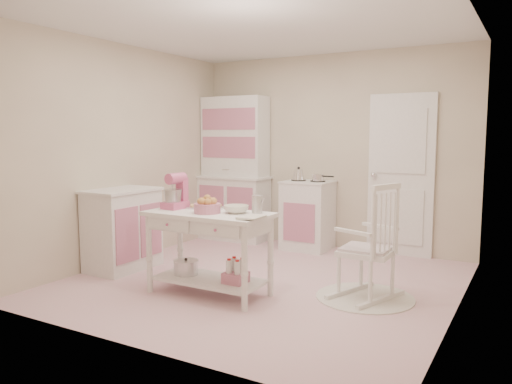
% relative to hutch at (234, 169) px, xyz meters
% --- Properties ---
extents(room_shell, '(3.84, 3.84, 2.62)m').
position_rel_hutch_xyz_m(room_shell, '(1.40, -1.66, 0.61)').
color(room_shell, pink).
rests_on(room_shell, ground).
extents(door, '(0.82, 0.05, 2.04)m').
position_rel_hutch_xyz_m(door, '(2.35, 0.21, -0.02)').
color(door, white).
rests_on(door, ground).
extents(hutch, '(1.06, 0.50, 2.08)m').
position_rel_hutch_xyz_m(hutch, '(0.00, 0.00, 0.00)').
color(hutch, white).
rests_on(hutch, ground).
extents(stove, '(0.62, 0.57, 0.92)m').
position_rel_hutch_xyz_m(stove, '(1.20, -0.05, -0.58)').
color(stove, white).
rests_on(stove, ground).
extents(base_cabinet, '(0.54, 0.84, 0.92)m').
position_rel_hutch_xyz_m(base_cabinet, '(-0.23, -2.02, -0.58)').
color(base_cabinet, white).
rests_on(base_cabinet, ground).
extents(lace_rug, '(0.92, 0.92, 0.01)m').
position_rel_hutch_xyz_m(lace_rug, '(2.50, -1.66, -1.03)').
color(lace_rug, white).
rests_on(lace_rug, ground).
extents(rocking_chair, '(0.69, 0.84, 1.10)m').
position_rel_hutch_xyz_m(rocking_chair, '(2.50, -1.66, -0.49)').
color(rocking_chair, white).
rests_on(rocking_chair, ground).
extents(work_table, '(1.20, 0.60, 0.80)m').
position_rel_hutch_xyz_m(work_table, '(1.16, -2.29, -0.64)').
color(work_table, white).
rests_on(work_table, ground).
extents(stand_mixer, '(0.21, 0.29, 0.34)m').
position_rel_hutch_xyz_m(stand_mixer, '(0.74, -2.27, -0.07)').
color(stand_mixer, '#CE5787').
rests_on(stand_mixer, work_table).
extents(cookie_tray, '(0.34, 0.24, 0.02)m').
position_rel_hutch_xyz_m(cookie_tray, '(1.01, -2.11, -0.23)').
color(cookie_tray, silver).
rests_on(cookie_tray, work_table).
extents(bread_basket, '(0.25, 0.25, 0.09)m').
position_rel_hutch_xyz_m(bread_basket, '(1.18, -2.34, -0.19)').
color(bread_basket, '#C4718E').
rests_on(bread_basket, work_table).
extents(mixing_bowl, '(0.23, 0.23, 0.07)m').
position_rel_hutch_xyz_m(mixing_bowl, '(1.42, -2.21, -0.20)').
color(mixing_bowl, white).
rests_on(mixing_bowl, work_table).
extents(metal_pitcher, '(0.10, 0.10, 0.17)m').
position_rel_hutch_xyz_m(metal_pitcher, '(1.60, -2.13, -0.16)').
color(metal_pitcher, silver).
rests_on(metal_pitcher, work_table).
extents(recipe_book, '(0.18, 0.25, 0.02)m').
position_rel_hutch_xyz_m(recipe_book, '(1.61, -2.41, -0.23)').
color(recipe_book, white).
rests_on(recipe_book, work_table).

